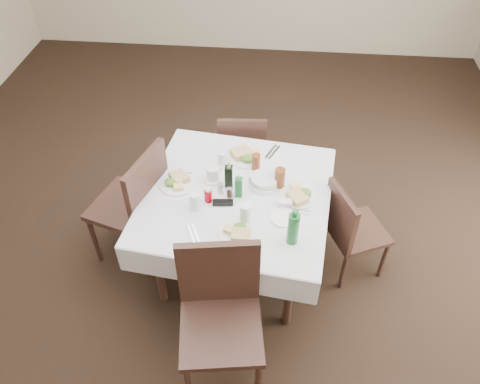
{
  "coord_description": "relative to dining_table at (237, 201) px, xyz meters",
  "views": [
    {
      "loc": [
        0.42,
        -2.55,
        3.02
      ],
      "look_at": [
        0.2,
        -0.22,
        0.8
      ],
      "focal_mm": 35.0,
      "sensor_mm": 36.0,
      "label": 1
    }
  ],
  "objects": [
    {
      "name": "cutlery_s",
      "position": [
        -0.23,
        -0.42,
        0.09
      ],
      "size": [
        0.12,
        0.18,
        0.01
      ],
      "color": "silver",
      "rests_on": "dining_table"
    },
    {
      "name": "chair_south",
      "position": [
        -0.02,
        -0.82,
        -0.09
      ],
      "size": [
        0.56,
        0.56,
        1.03
      ],
      "color": "black",
      "rests_on": "ground"
    },
    {
      "name": "dining_table",
      "position": [
        0.0,
        0.0,
        0.0
      ],
      "size": [
        1.43,
        1.43,
        0.76
      ],
      "color": "black",
      "rests_on": "ground"
    },
    {
      "name": "salt_shaker",
      "position": [
        -0.12,
        -0.01,
        0.12
      ],
      "size": [
        0.04,
        0.04,
        0.08
      ],
      "color": "white",
      "rests_on": "dining_table"
    },
    {
      "name": "ground_plane",
      "position": [
        -0.18,
        0.2,
        -0.68
      ],
      "size": [
        7.0,
        7.0,
        0.0
      ],
      "primitive_type": "plane",
      "color": "black"
    },
    {
      "name": "oil_cruet_dark",
      "position": [
        -0.06,
        0.07,
        0.18
      ],
      "size": [
        0.05,
        0.05,
        0.22
      ],
      "color": "black",
      "rests_on": "dining_table"
    },
    {
      "name": "meal_north",
      "position": [
        0.03,
        0.39,
        0.11
      ],
      "size": [
        0.28,
        0.28,
        0.06
      ],
      "color": "white",
      "rests_on": "dining_table"
    },
    {
      "name": "meal_south",
      "position": [
        0.05,
        -0.39,
        0.1
      ],
      "size": [
        0.24,
        0.24,
        0.05
      ],
      "color": "white",
      "rests_on": "dining_table"
    },
    {
      "name": "iced_tea_a",
      "position": [
        0.11,
        0.27,
        0.15
      ],
      "size": [
        0.06,
        0.06,
        0.13
      ],
      "color": "brown",
      "rests_on": "dining_table"
    },
    {
      "name": "room_shell",
      "position": [
        -0.18,
        0.2,
        1.03
      ],
      "size": [
        6.04,
        7.04,
        2.8
      ],
      "color": "#C1B199",
      "rests_on": "ground"
    },
    {
      "name": "cutlery_w",
      "position": [
        -0.42,
        0.16,
        0.09
      ],
      "size": [
        0.15,
        0.04,
        0.01
      ],
      "color": "silver",
      "rests_on": "dining_table"
    },
    {
      "name": "chair_west",
      "position": [
        -0.74,
        0.02,
        -0.09
      ],
      "size": [
        0.62,
        0.62,
        1.04
      ],
      "color": "black",
      "rests_on": "ground"
    },
    {
      "name": "meal_east",
      "position": [
        0.43,
        -0.01,
        0.1
      ],
      "size": [
        0.26,
        0.26,
        0.06
      ],
      "color": "white",
      "rests_on": "dining_table"
    },
    {
      "name": "coffee_mug",
      "position": [
        -0.18,
        0.13,
        0.13
      ],
      "size": [
        0.15,
        0.15,
        0.11
      ],
      "color": "white",
      "rests_on": "dining_table"
    },
    {
      "name": "water_w",
      "position": [
        -0.27,
        -0.18,
        0.15
      ],
      "size": [
        0.07,
        0.07,
        0.13
      ],
      "color": "silver",
      "rests_on": "dining_table"
    },
    {
      "name": "cutlery_n",
      "position": [
        0.23,
        0.47,
        0.09
      ],
      "size": [
        0.12,
        0.19,
        0.01
      ],
      "color": "silver",
      "rests_on": "dining_table"
    },
    {
      "name": "bread_basket",
      "position": [
        0.19,
        0.1,
        0.12
      ],
      "size": [
        0.22,
        0.22,
        0.07
      ],
      "color": "silver",
      "rests_on": "dining_table"
    },
    {
      "name": "side_plate_a",
      "position": [
        -0.2,
        0.28,
        0.09
      ],
      "size": [
        0.16,
        0.16,
        0.01
      ],
      "color": "white",
      "rests_on": "dining_table"
    },
    {
      "name": "side_plate_b",
      "position": [
        0.33,
        -0.21,
        0.09
      ],
      "size": [
        0.18,
        0.18,
        0.01
      ],
      "color": "white",
      "rests_on": "dining_table"
    },
    {
      "name": "oil_cruet_green",
      "position": [
        0.02,
        -0.02,
        0.17
      ],
      "size": [
        0.05,
        0.05,
        0.2
      ],
      "color": "#196329",
      "rests_on": "dining_table"
    },
    {
      "name": "pepper_shaker",
      "position": [
        -0.05,
        -0.04,
        0.12
      ],
      "size": [
        0.04,
        0.04,
        0.08
      ],
      "color": "#432A1B",
      "rests_on": "dining_table"
    },
    {
      "name": "water_n",
      "position": [
        -0.14,
        0.28,
        0.14
      ],
      "size": [
        0.07,
        0.07,
        0.12
      ],
      "color": "silver",
      "rests_on": "dining_table"
    },
    {
      "name": "sunglasses",
      "position": [
        -0.08,
        -0.12,
        0.1
      ],
      "size": [
        0.14,
        0.06,
        0.03
      ],
      "color": "black",
      "rests_on": "dining_table"
    },
    {
      "name": "sugar_caddy",
      "position": [
        0.34,
        -0.09,
        0.11
      ],
      "size": [
        0.1,
        0.06,
        0.05
      ],
      "color": "white",
      "rests_on": "dining_table"
    },
    {
      "name": "water_e",
      "position": [
        0.29,
        0.15,
        0.14
      ],
      "size": [
        0.07,
        0.07,
        0.12
      ],
      "color": "silver",
      "rests_on": "dining_table"
    },
    {
      "name": "meal_west",
      "position": [
        -0.43,
        0.05,
        0.1
      ],
      "size": [
        0.26,
        0.26,
        0.06
      ],
      "color": "white",
      "rests_on": "dining_table"
    },
    {
      "name": "iced_tea_b",
      "position": [
        0.29,
        0.1,
        0.16
      ],
      "size": [
        0.07,
        0.07,
        0.15
      ],
      "color": "brown",
      "rests_on": "dining_table"
    },
    {
      "name": "chair_east",
      "position": [
        0.82,
        0.01,
        -0.2
      ],
      "size": [
        0.52,
        0.52,
        0.83
      ],
      "color": "black",
      "rests_on": "ground"
    },
    {
      "name": "cutlery_e",
      "position": [
        0.42,
        -0.12,
        0.09
      ],
      "size": [
        0.2,
        0.11,
        0.01
      ],
      "color": "silver",
      "rests_on": "dining_table"
    },
    {
      "name": "ketchup_bottle",
      "position": [
        -0.19,
        -0.1,
        0.14
      ],
      "size": [
        0.05,
        0.05,
        0.11
      ],
      "color": "#AA000E",
      "rests_on": "dining_table"
    },
    {
      "name": "water_s",
      "position": [
        0.08,
        -0.26,
        0.16
      ],
      "size": [
        0.08,
        0.08,
        0.14
      ],
      "color": "silver",
      "rests_on": "dining_table"
    },
    {
      "name": "chair_north",
      "position": [
        -0.04,
        0.85,
        -0.19
      ],
      "size": [
        0.43,
        0.43,
        0.86
      ],
      "color": "black",
      "rests_on": "ground"
    },
    {
      "name": "green_bottle",
      "position": [
        0.39,
        -0.41,
        0.2
      ],
      "size": [
        0.07,
        0.07,
        0.28
      ],
      "color": "#196329",
      "rests_on": "dining_table"
    }
  ]
}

